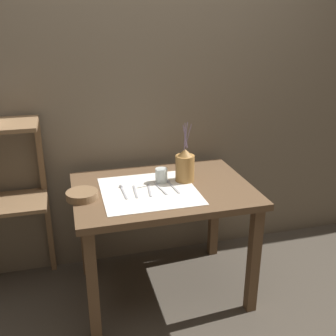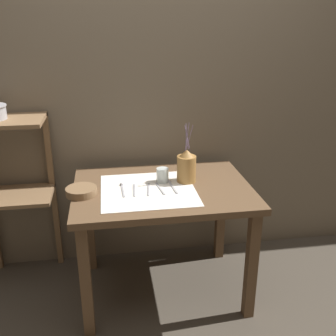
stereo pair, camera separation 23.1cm
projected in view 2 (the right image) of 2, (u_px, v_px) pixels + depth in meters
The scene contains 13 objects.
ground_plane at pixel (163, 288), 2.61m from camera, with size 12.00×12.00×0.00m, color #473F35.
stone_wall_back at pixel (152, 95), 2.63m from camera, with size 7.00×0.06×2.40m.
wooden_table at pixel (163, 203), 2.39m from camera, with size 1.06×0.76×0.74m.
wooden_shelf_unit at pixel (13, 170), 2.49m from camera, with size 0.46×0.34×1.12m.
linen_cloth at pixel (148, 190), 2.30m from camera, with size 0.55×0.53×0.00m.
pitcher_with_flowers at pixel (186, 167), 2.39m from camera, with size 0.12×0.12×0.38m.
wooden_bowl at pixel (81, 191), 2.24m from camera, with size 0.18×0.18×0.04m.
glass_tumbler_near at pixel (163, 175), 2.40m from camera, with size 0.07×0.07×0.09m.
spoon_outer at pixel (122, 187), 2.33m from camera, with size 0.02×0.19×0.02m.
fork_inner at pixel (134, 190), 2.30m from camera, with size 0.02×0.18×0.00m.
fork_outer at pixel (149, 189), 2.30m from camera, with size 0.03×0.18×0.00m.
knife_center at pixel (160, 189), 2.31m from camera, with size 0.04×0.18×0.00m.
spoon_inner at pixel (171, 184), 2.38m from camera, with size 0.04×0.19×0.02m.
Camera 2 is at (-0.30, -2.13, 1.69)m, focal length 42.00 mm.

